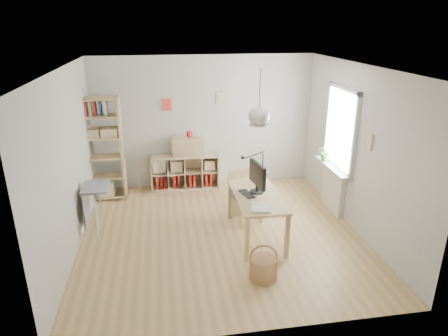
{
  "coord_description": "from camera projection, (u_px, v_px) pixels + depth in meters",
  "views": [
    {
      "loc": [
        -0.87,
        -5.75,
        3.33
      ],
      "look_at": [
        0.1,
        0.3,
        1.05
      ],
      "focal_mm": 32.0,
      "sensor_mm": 36.0,
      "label": 1
    }
  ],
  "objects": [
    {
      "name": "tall_bookshelf",
      "position": [
        101.0,
        145.0,
        7.6
      ],
      "size": [
        0.8,
        0.38,
        2.0
      ],
      "color": "tan",
      "rests_on": "ground"
    },
    {
      "name": "potted_plant",
      "position": [
        326.0,
        152.0,
        7.41
      ],
      "size": [
        0.37,
        0.35,
        0.33
      ],
      "primitive_type": "imported",
      "rotation": [
        0.0,
        0.0,
        0.4
      ],
      "color": "#346526",
      "rests_on": "windowsill"
    },
    {
      "name": "radiator",
      "position": [
        333.0,
        189.0,
        7.36
      ],
      "size": [
        0.1,
        0.8,
        0.8
      ],
      "primitive_type": "cube",
      "color": "white",
      "rests_on": "ground"
    },
    {
      "name": "wicker_basket",
      "position": [
        263.0,
        267.0,
        5.42
      ],
      "size": [
        0.38,
        0.38,
        0.52
      ],
      "rotation": [
        0.0,
        0.0,
        -0.13
      ],
      "color": "#AC834E",
      "rests_on": "ground"
    },
    {
      "name": "monitor",
      "position": [
        257.0,
        176.0,
        6.27
      ],
      "size": [
        0.23,
        0.56,
        0.49
      ],
      "rotation": [
        0.0,
        0.0,
        0.15
      ],
      "color": "black",
      "rests_on": "desk"
    },
    {
      "name": "cube_shelf",
      "position": [
        184.0,
        174.0,
        8.36
      ],
      "size": [
        1.4,
        0.38,
        0.72
      ],
      "color": "#CFAE88",
      "rests_on": "ground"
    },
    {
      "name": "ground",
      "position": [
        221.0,
        234.0,
        6.61
      ],
      "size": [
        4.5,
        4.5,
        0.0
      ],
      "primitive_type": "plane",
      "color": "tan",
      "rests_on": "ground"
    },
    {
      "name": "paper_tray",
      "position": [
        260.0,
        207.0,
        5.81
      ],
      "size": [
        0.33,
        0.39,
        0.03
      ],
      "primitive_type": "cube",
      "rotation": [
        0.0,
        0.0,
        -0.21
      ],
      "color": "white",
      "rests_on": "desk"
    },
    {
      "name": "room_shell",
      "position": [
        259.0,
        116.0,
        5.86
      ],
      "size": [
        4.5,
        4.5,
        4.5
      ],
      "color": "silver",
      "rests_on": "ground"
    },
    {
      "name": "storage_chest",
      "position": [
        257.0,
        197.0,
        7.53
      ],
      "size": [
        0.58,
        0.65,
        0.6
      ],
      "rotation": [
        0.0,
        0.0,
        0.02
      ],
      "color": "silver",
      "rests_on": "ground"
    },
    {
      "name": "window_unit",
      "position": [
        341.0,
        129.0,
        6.96
      ],
      "size": [
        0.07,
        1.16,
        1.46
      ],
      "color": "white",
      "rests_on": "ground"
    },
    {
      "name": "drawer_chest",
      "position": [
        188.0,
        147.0,
        8.13
      ],
      "size": [
        0.68,
        0.36,
        0.37
      ],
      "primitive_type": "cube",
      "rotation": [
        0.0,
        0.0,
        -0.1
      ],
      "color": "#CFAE88",
      "rests_on": "cube_shelf"
    },
    {
      "name": "red_vase",
      "position": [
        189.0,
        134.0,
        8.04
      ],
      "size": [
        0.13,
        0.13,
        0.15
      ],
      "primitive_type": "ellipsoid",
      "color": "maroon",
      "rests_on": "drawer_chest"
    },
    {
      "name": "chair",
      "position": [
        245.0,
        193.0,
        6.92
      ],
      "size": [
        0.56,
        0.56,
        0.9
      ],
      "rotation": [
        0.0,
        0.0,
        0.32
      ],
      "color": "gray",
      "rests_on": "ground"
    },
    {
      "name": "yarn_ball",
      "position": [
        256.0,
        177.0,
        6.77
      ],
      "size": [
        0.14,
        0.14,
        0.14
      ],
      "primitive_type": "sphere",
      "color": "#4A090F",
      "rests_on": "desk"
    },
    {
      "name": "desk",
      "position": [
        256.0,
        199.0,
        6.33
      ],
      "size": [
        0.7,
        1.5,
        0.75
      ],
      "color": "tan",
      "rests_on": "ground"
    },
    {
      "name": "windowsill",
      "position": [
        333.0,
        167.0,
        7.2
      ],
      "size": [
        0.22,
        1.2,
        0.06
      ],
      "primitive_type": "cube",
      "color": "white",
      "rests_on": "radiator"
    },
    {
      "name": "side_table",
      "position": [
        92.0,
        197.0,
        6.4
      ],
      "size": [
        0.4,
        0.55,
        0.85
      ],
      "color": "gray",
      "rests_on": "ground"
    },
    {
      "name": "keyboard",
      "position": [
        247.0,
        194.0,
        6.28
      ],
      "size": [
        0.22,
        0.38,
        0.02
      ],
      "primitive_type": "cube",
      "rotation": [
        0.0,
        0.0,
        0.25
      ],
      "color": "black",
      "rests_on": "desk"
    },
    {
      "name": "task_lamp",
      "position": [
        251.0,
        162.0,
        6.76
      ],
      "size": [
        0.44,
        0.16,
        0.46
      ],
      "color": "black",
      "rests_on": "desk"
    }
  ]
}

